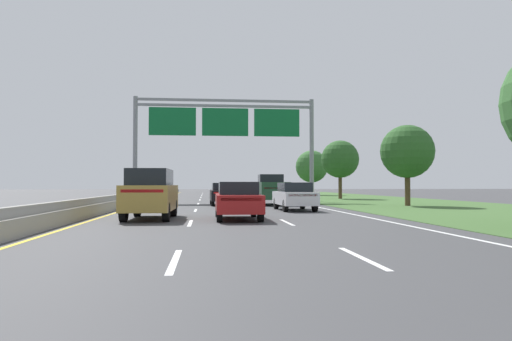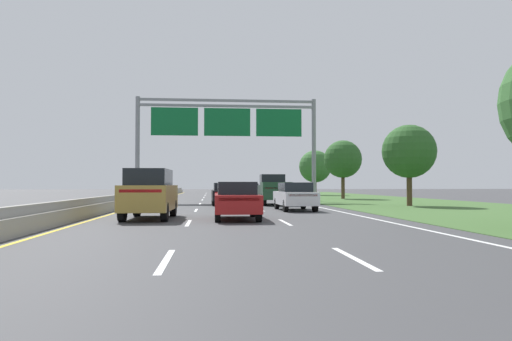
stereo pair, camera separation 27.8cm
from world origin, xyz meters
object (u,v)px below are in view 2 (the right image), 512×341
Objects in this scene: pickup_truck_darkgreen at (273,190)px; roadside_tree_far at (343,159)px; car_gold_left_lane_suv at (150,193)px; car_red_centre_lane_sedan at (237,200)px; car_blue_right_lane_sedan at (251,190)px; roadside_tree_distant at (315,166)px; car_black_centre_lane_sedan at (225,194)px; overhead_sign_gantry at (227,127)px; car_white_right_lane_sedan at (295,196)px; roadside_tree_mid at (409,152)px.

pickup_truck_darkgreen is 15.75m from roadside_tree_far.
car_red_centre_lane_sedan is at bearing -97.26° from car_gold_left_lane_suv.
car_blue_right_lane_sedan is 12.80m from roadside_tree_distant.
car_gold_left_lane_suv reaches higher than car_blue_right_lane_sedan.
overhead_sign_gantry is at bearing -4.34° from car_black_centre_lane_sedan.
roadside_tree_far reaches higher than car_white_right_lane_sedan.
car_blue_right_lane_sedan is 25.39m from roadside_tree_mid.
pickup_truck_darkgreen is 0.99× the size of roadside_tree_mid.
overhead_sign_gantry is at bearing -148.15° from roadside_tree_far.
roadside_tree_distant is at bearing -24.81° from car_black_centre_lane_sedan.
car_white_right_lane_sedan and car_black_centre_lane_sedan have the same top height.
overhead_sign_gantry reaches higher than pickup_truck_darkgreen.
roadside_tree_far is (8.49, 20.51, 3.18)m from car_white_right_lane_sedan.
roadside_tree_far reaches higher than car_gold_left_lane_suv.
roadside_tree_mid is at bearing -103.08° from car_black_centre_lane_sedan.
car_white_right_lane_sedan is 1.00× the size of car_black_centre_lane_sedan.
car_blue_right_lane_sedan is 12.02m from roadside_tree_far.
car_gold_left_lane_suv is 0.86× the size of roadside_tree_mid.
car_white_right_lane_sedan is at bearing -28.53° from car_red_centre_lane_sedan.
car_red_centre_lane_sedan is at bearing 149.90° from car_white_right_lane_sedan.
overhead_sign_gantry is at bearing -10.03° from car_gold_left_lane_suv.
car_gold_left_lane_suv is at bearing -146.37° from roadside_tree_mid.
car_white_right_lane_sedan is 0.74× the size of roadside_tree_distant.
car_white_right_lane_sedan is at bearing -112.48° from roadside_tree_far.
roadside_tree_mid reaches higher than car_red_centre_lane_sedan.
overhead_sign_gantry is at bearing 31.58° from pickup_truck_darkgreen.
car_black_centre_lane_sedan is at bearing 170.85° from car_blue_right_lane_sedan.
car_gold_left_lane_suv is 1.08× the size of car_blue_right_lane_sedan.
car_gold_left_lane_suv is 34.96m from car_blue_right_lane_sedan.
pickup_truck_darkgreen is 1.23× the size of car_white_right_lane_sedan.
roadside_tree_distant reaches higher than roadside_tree_far.
car_red_centre_lane_sedan is 0.99× the size of car_black_centre_lane_sedan.
pickup_truck_darkgreen reaches higher than car_white_right_lane_sedan.
car_white_right_lane_sedan is at bearing -153.47° from car_black_centre_lane_sedan.
overhead_sign_gantry is 16.31m from car_blue_right_lane_sedan.
roadside_tree_mid reaches higher than car_white_right_lane_sedan.
car_blue_right_lane_sedan is (3.43, 34.79, 0.00)m from car_red_centre_lane_sedan.
pickup_truck_darkgreen is 0.92× the size of roadside_tree_far.
overhead_sign_gantry is 20.46m from car_red_centre_lane_sedan.
roadside_tree_mid is 0.93× the size of roadside_tree_far.
pickup_truck_darkgreen is 14.73m from car_red_centre_lane_sedan.
car_black_centre_lane_sedan is (-3.75, 7.18, 0.00)m from car_white_right_lane_sedan.
car_white_right_lane_sedan is 8.10m from car_black_centre_lane_sedan.
car_blue_right_lane_sedan is (0.03, 20.45, -0.26)m from pickup_truck_darkgreen.
car_black_centre_lane_sedan is 1.00× the size of car_blue_right_lane_sedan.
roadside_tree_far is (12.13, 27.12, 3.18)m from car_red_centre_lane_sedan.
car_white_right_lane_sedan is 1.01× the size of car_blue_right_lane_sedan.
car_blue_right_lane_sedan is at bearing -0.86° from car_white_right_lane_sedan.
car_white_right_lane_sedan is at bearing -177.11° from pickup_truck_darkgreen.
roadside_tree_far is (-0.13, 15.97, 0.31)m from roadside_tree_mid.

